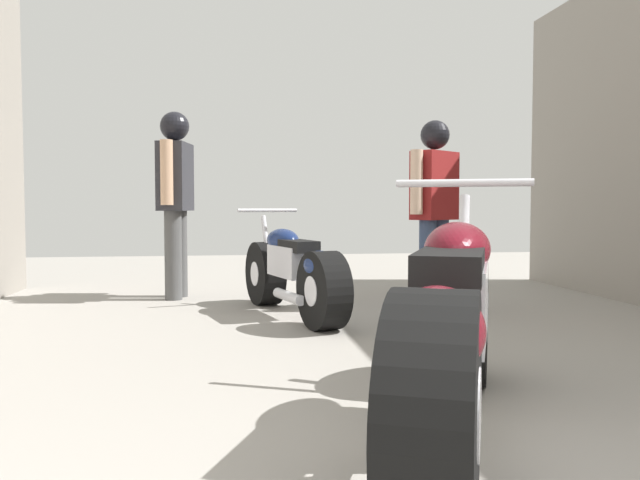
{
  "coord_description": "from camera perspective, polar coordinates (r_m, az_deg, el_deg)",
  "views": [
    {
      "loc": [
        -0.73,
        -0.08,
        0.88
      ],
      "look_at": [
        -0.21,
        3.5,
        0.69
      ],
      "focal_mm": 35.77,
      "sensor_mm": 36.0,
      "label": 1
    }
  ],
  "objects": [
    {
      "name": "ground_plane",
      "position": [
        3.68,
        3.54,
        -10.93
      ],
      "size": [
        16.35,
        16.35,
        0.0
      ],
      "primitive_type": "plane",
      "color": "gray"
    },
    {
      "name": "mechanic_in_blue",
      "position": [
        5.63,
        10.2,
        3.89
      ],
      "size": [
        0.57,
        0.47,
        1.63
      ],
      "color": "#384766",
      "rests_on": "ground_plane"
    },
    {
      "name": "motorcycle_maroon_cruiser",
      "position": [
        2.47,
        11.68,
        -7.88
      ],
      "size": [
        1.12,
        2.08,
        1.02
      ],
      "color": "black",
      "rests_on": "ground_plane"
    },
    {
      "name": "mechanic_with_helmet",
      "position": [
        6.28,
        -12.81,
        4.64
      ],
      "size": [
        0.33,
        0.71,
        1.79
      ],
      "color": "#4C4C4C",
      "rests_on": "ground_plane"
    },
    {
      "name": "motorcycle_black_naked",
      "position": [
        5.12,
        -2.46,
        -2.89
      ],
      "size": [
        0.77,
        1.84,
        0.87
      ],
      "color": "black",
      "rests_on": "ground_plane"
    }
  ]
}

